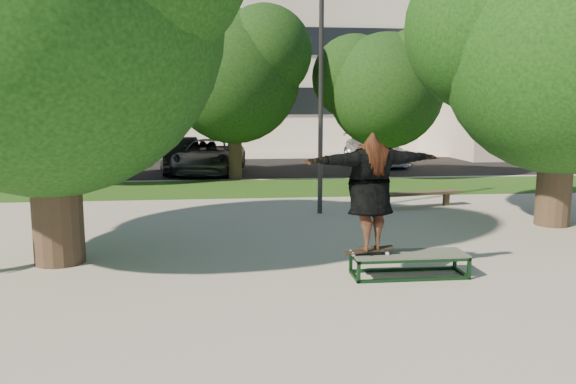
{
  "coord_description": "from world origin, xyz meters",
  "views": [
    {
      "loc": [
        -1.33,
        -8.76,
        2.66
      ],
      "look_at": [
        -0.3,
        0.6,
        1.23
      ],
      "focal_mm": 35.0,
      "sensor_mm": 36.0,
      "label": 1
    }
  ],
  "objects": [
    {
      "name": "ground",
      "position": [
        0.0,
        0.0,
        0.0
      ],
      "size": [
        120.0,
        120.0,
        0.0
      ],
      "primitive_type": "plane",
      "color": "#9D9A91",
      "rests_on": "ground"
    },
    {
      "name": "grass_strip",
      "position": [
        1.0,
        9.5,
        0.01
      ],
      "size": [
        30.0,
        4.0,
        0.02
      ],
      "primitive_type": "cube",
      "color": "#2A4D16",
      "rests_on": "ground"
    },
    {
      "name": "asphalt_strip",
      "position": [
        0.0,
        16.0,
        0.01
      ],
      "size": [
        40.0,
        8.0,
        0.01
      ],
      "primitive_type": "cube",
      "color": "black",
      "rests_on": "ground"
    },
    {
      "name": "tree_right",
      "position": [
        5.92,
        3.08,
        4.09
      ],
      "size": [
        6.24,
        5.33,
        6.51
      ],
      "color": "#38281E",
      "rests_on": "ground"
    },
    {
      "name": "bg_tree_left",
      "position": [
        -6.57,
        11.07,
        3.73
      ],
      "size": [
        5.28,
        4.51,
        5.77
      ],
      "color": "#38281E",
      "rests_on": "ground"
    },
    {
      "name": "bg_tree_mid",
      "position": [
        -1.08,
        12.08,
        4.02
      ],
      "size": [
        5.76,
        4.92,
        6.24
      ],
      "color": "#38281E",
      "rests_on": "ground"
    },
    {
      "name": "bg_tree_right",
      "position": [
        4.43,
        11.57,
        3.49
      ],
      "size": [
        5.04,
        4.31,
        5.43
      ],
      "color": "#38281E",
      "rests_on": "ground"
    },
    {
      "name": "lamppost",
      "position": [
        1.0,
        5.0,
        3.15
      ],
      "size": [
        0.25,
        0.15,
        6.11
      ],
      "color": "#2D2D30",
      "rests_on": "ground"
    },
    {
      "name": "office_building",
      "position": [
        -2.0,
        31.98,
        8.0
      ],
      "size": [
        30.0,
        14.12,
        16.0
      ],
      "color": "beige",
      "rests_on": "ground"
    },
    {
      "name": "side_building",
      "position": [
        18.0,
        22.0,
        4.0
      ],
      "size": [
        15.0,
        10.0,
        8.0
      ],
      "primitive_type": "cube",
      "color": "beige",
      "rests_on": "ground"
    },
    {
      "name": "grind_box",
      "position": [
        1.52,
        -0.42,
        0.19
      ],
      "size": [
        1.8,
        0.6,
        0.38
      ],
      "color": "black",
      "rests_on": "ground"
    },
    {
      "name": "skater_rig",
      "position": [
        0.87,
        -0.42,
        1.36
      ],
      "size": [
        2.32,
        1.02,
        1.9
      ],
      "rotation": [
        0.0,
        0.0,
        3.33
      ],
      "color": "white",
      "rests_on": "grind_box"
    },
    {
      "name": "bench",
      "position": [
        3.65,
        5.53,
        0.34
      ],
      "size": [
        2.7,
        0.91,
        0.41
      ],
      "rotation": [
        0.0,
        0.0,
        0.21
      ],
      "color": "#4C402E",
      "rests_on": "ground"
    },
    {
      "name": "car_silver_a",
      "position": [
        -7.12,
        14.34,
        0.7
      ],
      "size": [
        1.81,
        4.19,
        1.41
      ],
      "primitive_type": "imported",
      "rotation": [
        0.0,
        0.0,
        -0.04
      ],
      "color": "#BBBCC0",
      "rests_on": "asphalt_strip"
    },
    {
      "name": "car_dark",
      "position": [
        -3.23,
        14.44,
        0.71
      ],
      "size": [
        2.11,
        4.46,
        1.41
      ],
      "primitive_type": "imported",
      "rotation": [
        0.0,
        0.0,
        0.15
      ],
      "color": "black",
      "rests_on": "asphalt_strip"
    },
    {
      "name": "car_grey",
      "position": [
        -2.0,
        13.95,
        0.69
      ],
      "size": [
        3.15,
        5.27,
        1.37
      ],
      "primitive_type": "imported",
      "rotation": [
        0.0,
        0.0,
        -0.19
      ],
      "color": "#535357",
      "rests_on": "asphalt_strip"
    },
    {
      "name": "car_silver_b",
      "position": [
        5.48,
        16.5,
        0.71
      ],
      "size": [
        2.29,
        5.03,
        1.43
      ],
      "primitive_type": "imported",
      "rotation": [
        0.0,
        0.0,
        0.06
      ],
      "color": "silver",
      "rests_on": "asphalt_strip"
    }
  ]
}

